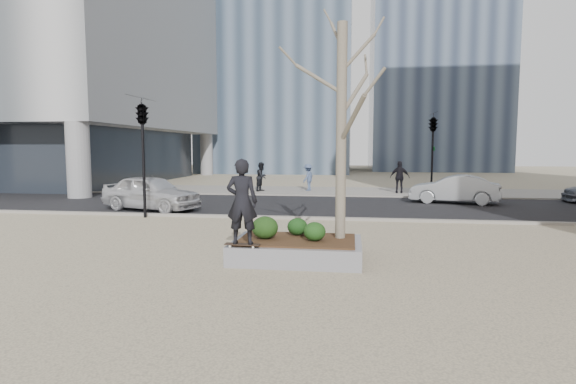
# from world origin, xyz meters

# --- Properties ---
(ground) EXTENTS (120.00, 120.00, 0.00)m
(ground) POSITION_xyz_m (0.00, 0.00, 0.00)
(ground) COLOR tan
(ground) RESTS_ON ground
(street) EXTENTS (60.00, 8.00, 0.02)m
(street) POSITION_xyz_m (0.00, 10.00, 0.01)
(street) COLOR black
(street) RESTS_ON ground
(far_sidewalk) EXTENTS (60.00, 6.00, 0.02)m
(far_sidewalk) POSITION_xyz_m (0.00, 17.00, 0.01)
(far_sidewalk) COLOR gray
(far_sidewalk) RESTS_ON ground
(planter) EXTENTS (3.00, 2.00, 0.45)m
(planter) POSITION_xyz_m (1.00, 0.00, 0.23)
(planter) COLOR gray
(planter) RESTS_ON ground
(planter_mulch) EXTENTS (2.70, 1.70, 0.04)m
(planter_mulch) POSITION_xyz_m (1.00, 0.00, 0.47)
(planter_mulch) COLOR #382314
(planter_mulch) RESTS_ON planter
(sycamore_tree) EXTENTS (2.80, 2.80, 6.60)m
(sycamore_tree) POSITION_xyz_m (2.00, 0.30, 3.79)
(sycamore_tree) COLOR gray
(sycamore_tree) RESTS_ON planter_mulch
(shrub_left) EXTENTS (0.62, 0.62, 0.53)m
(shrub_left) POSITION_xyz_m (0.25, -0.08, 0.76)
(shrub_left) COLOR #1A3F14
(shrub_left) RESTS_ON planter_mulch
(shrub_middle) EXTENTS (0.49, 0.49, 0.42)m
(shrub_middle) POSITION_xyz_m (0.95, 0.46, 0.70)
(shrub_middle) COLOR black
(shrub_middle) RESTS_ON planter_mulch
(shrub_right) EXTENTS (0.51, 0.51, 0.43)m
(shrub_right) POSITION_xyz_m (1.43, -0.16, 0.71)
(shrub_right) COLOR #173F14
(shrub_right) RESTS_ON planter_mulch
(skateboard) EXTENTS (0.79, 0.23, 0.08)m
(skateboard) POSITION_xyz_m (-0.10, -0.88, 0.49)
(skateboard) COLOR black
(skateboard) RESTS_ON planter
(skateboarder) EXTENTS (0.70, 0.48, 1.87)m
(skateboarder) POSITION_xyz_m (-0.10, -0.88, 1.46)
(skateboarder) COLOR black
(skateboarder) RESTS_ON skateboard
(police_car) EXTENTS (4.67, 2.98, 1.48)m
(police_car) POSITION_xyz_m (-6.11, 7.45, 0.76)
(police_car) COLOR silver
(police_car) RESTS_ON street
(car_silver) EXTENTS (4.26, 2.25, 1.34)m
(car_silver) POSITION_xyz_m (7.05, 11.75, 0.69)
(car_silver) COLOR #A6AAAE
(car_silver) RESTS_ON street
(pedestrian_a) EXTENTS (0.89, 1.01, 1.75)m
(pedestrian_a) POSITION_xyz_m (-3.17, 16.38, 0.90)
(pedestrian_a) COLOR black
(pedestrian_a) RESTS_ON far_sidewalk
(pedestrian_b) EXTENTS (0.93, 1.20, 1.64)m
(pedestrian_b) POSITION_xyz_m (-0.41, 17.11, 0.84)
(pedestrian_b) COLOR #45577C
(pedestrian_b) RESTS_ON far_sidewalk
(pedestrian_c) EXTENTS (1.13, 0.55, 1.86)m
(pedestrian_c) POSITION_xyz_m (5.01, 16.29, 0.95)
(pedestrian_c) COLOR black
(pedestrian_c) RESTS_ON far_sidewalk
(traffic_light_near) EXTENTS (0.60, 2.48, 4.50)m
(traffic_light_near) POSITION_xyz_m (-5.50, 5.60, 2.25)
(traffic_light_near) COLOR black
(traffic_light_near) RESTS_ON ground
(traffic_light_far) EXTENTS (0.60, 2.48, 4.50)m
(traffic_light_far) POSITION_xyz_m (6.50, 14.60, 2.25)
(traffic_light_far) COLOR black
(traffic_light_far) RESTS_ON ground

